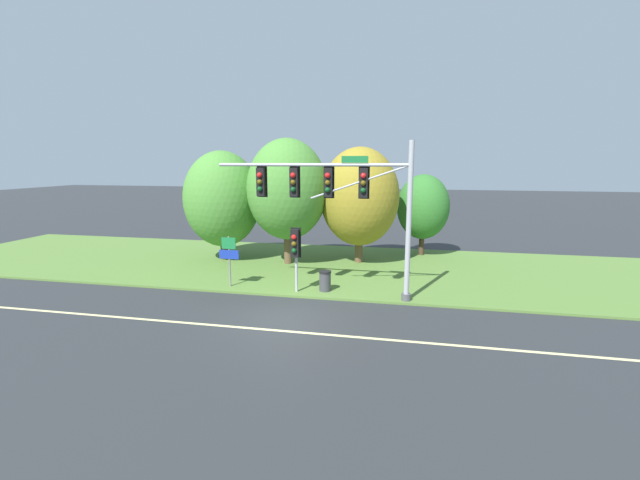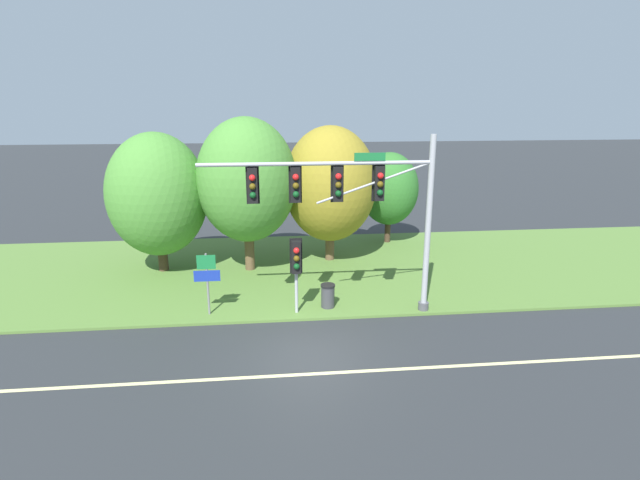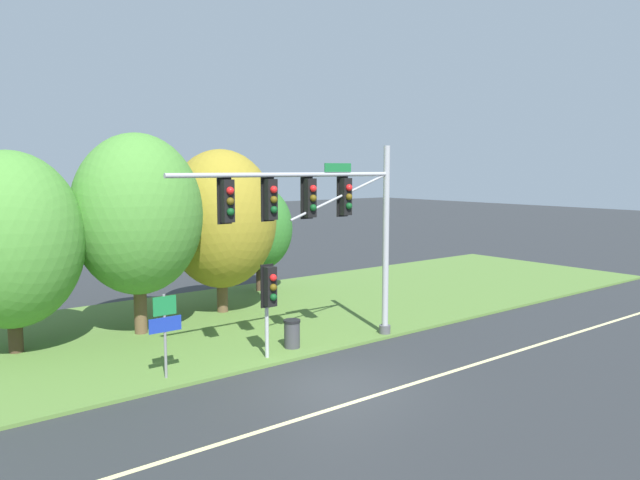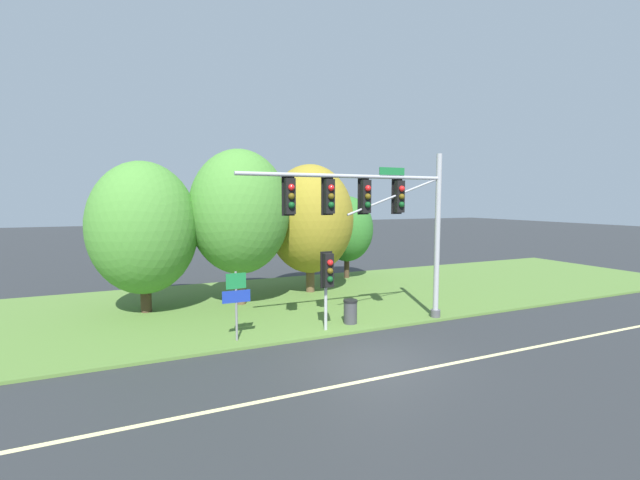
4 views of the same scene
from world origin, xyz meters
name	(u,v)px [view 2 (image 2 of 4)]	position (x,y,z in m)	size (l,w,h in m)	color
ground_plane	(310,354)	(0.00, 0.00, 0.00)	(160.00, 160.00, 0.00)	#282B2D
lane_stripe	(313,374)	(0.00, -1.20, 0.00)	(36.00, 0.16, 0.01)	beige
grass_verge	(295,269)	(0.00, 8.25, 0.05)	(48.00, 11.50, 0.10)	#517533
traffic_signal_mast	(352,198)	(1.79, 2.84, 4.54)	(8.43, 0.49, 6.64)	#9EA0A5
pedestrian_signal_near_kerb	(296,261)	(-0.23, 2.93, 2.21)	(0.46, 0.55, 2.94)	#9EA0A5
route_sign_post	(207,275)	(-3.51, 3.27, 1.65)	(0.96, 0.08, 2.39)	slate
tree_nearest_road	(157,195)	(-6.20, 8.60, 3.71)	(4.50, 4.50, 6.44)	#423021
tree_left_of_mast	(247,181)	(-2.14, 8.33, 4.34)	(4.53, 4.53, 7.09)	brown
tree_behind_signpost	(330,184)	(1.82, 9.45, 3.91)	(4.49, 4.49, 6.63)	brown
tree_mid_verge	(389,189)	(5.45, 12.26, 3.12)	(3.21, 3.21, 5.04)	#423021
trash_bin	(328,296)	(1.01, 3.48, 0.57)	(0.56, 0.56, 0.93)	#38383D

